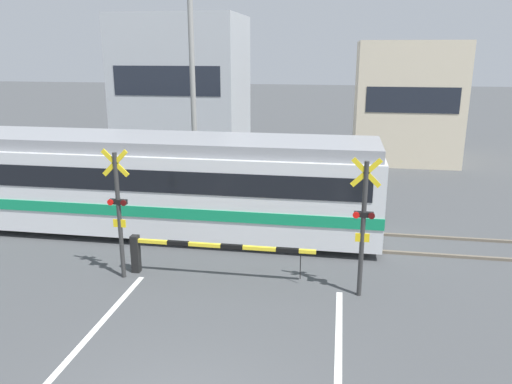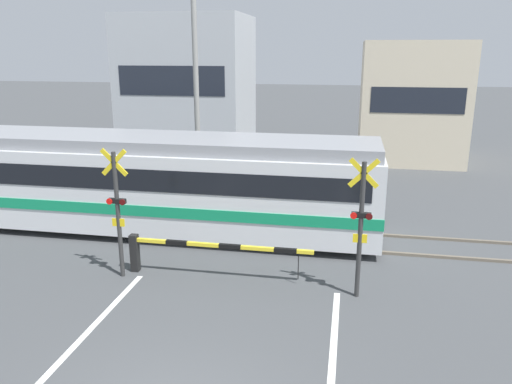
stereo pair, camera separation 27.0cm
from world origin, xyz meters
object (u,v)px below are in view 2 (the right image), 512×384
at_px(commuter_train, 98,178).
at_px(crossing_barrier_far, 312,189).
at_px(crossing_signal_right, 361,223).
at_px(pedestrian, 301,158).
at_px(crossing_signal_left, 118,208).
at_px(crossing_barrier_near, 186,249).

relative_size(commuter_train, crossing_barrier_far, 3.76).
xyz_separation_m(crossing_barrier_far, crossing_signal_right, (1.60, -6.65, 1.11)).
xyz_separation_m(commuter_train, pedestrian, (5.81, 7.21, -0.65)).
distance_m(crossing_barrier_far, crossing_signal_left, 7.99).
bearing_deg(crossing_signal_right, crossing_signal_left, 180.00).
height_order(crossing_signal_right, pedestrian, crossing_signal_right).
bearing_deg(crossing_signal_right, crossing_barrier_far, 103.53).
bearing_deg(pedestrian, crossing_barrier_near, -100.43).
height_order(crossing_barrier_near, crossing_signal_left, crossing_signal_left).
bearing_deg(commuter_train, pedestrian, 51.11).
height_order(crossing_barrier_near, crossing_barrier_far, same).
distance_m(crossing_barrier_far, crossing_signal_right, 6.93).
bearing_deg(crossing_signal_left, crossing_signal_right, 0.00).
xyz_separation_m(crossing_barrier_far, pedestrian, (-0.79, 3.99, 0.27)).
bearing_deg(crossing_signal_left, pedestrian, 71.83).
bearing_deg(crossing_barrier_near, crossing_signal_right, -4.74).
relative_size(commuter_train, crossing_barrier_near, 3.76).
distance_m(commuter_train, pedestrian, 9.28).
xyz_separation_m(commuter_train, crossing_barrier_near, (3.92, -3.07, -0.92)).
relative_size(crossing_barrier_far, crossing_signal_left, 1.43).
relative_size(crossing_barrier_near, crossing_signal_left, 1.43).
height_order(crossing_signal_left, crossing_signal_right, same).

